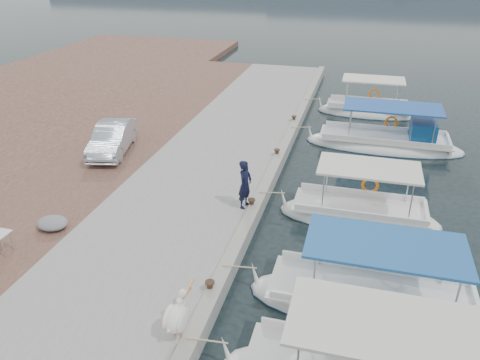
{
  "coord_description": "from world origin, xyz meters",
  "views": [
    {
      "loc": [
        3.22,
        -13.48,
        9.34
      ],
      "look_at": [
        -1.0,
        2.23,
        1.2
      ],
      "focal_mm": 35.0,
      "sensor_mm": 36.0,
      "label": 1
    }
  ],
  "objects_px": {
    "fishing_caique_b": "(370,304)",
    "fishing_caique_e": "(367,112)",
    "fishing_caique_d": "(386,144)",
    "parked_car": "(112,138)",
    "fishing_caique_c": "(359,217)",
    "pelican": "(177,317)",
    "fisherman": "(245,184)"
  },
  "relations": [
    {
      "from": "pelican",
      "to": "fishing_caique_e",
      "type": "bearing_deg",
      "value": 78.5
    },
    {
      "from": "fishing_caique_d",
      "to": "parked_car",
      "type": "xyz_separation_m",
      "value": [
        -12.7,
        -5.17,
        1.0
      ]
    },
    {
      "from": "fishing_caique_d",
      "to": "fishing_caique_c",
      "type": "bearing_deg",
      "value": -97.8
    },
    {
      "from": "fishing_caique_d",
      "to": "pelican",
      "type": "relative_size",
      "value": 5.37
    },
    {
      "from": "pelican",
      "to": "fisherman",
      "type": "distance_m",
      "value": 6.79
    },
    {
      "from": "fishing_caique_d",
      "to": "parked_car",
      "type": "relative_size",
      "value": 1.91
    },
    {
      "from": "fishing_caique_e",
      "to": "fishing_caique_d",
      "type": "bearing_deg",
      "value": -78.83
    },
    {
      "from": "fishing_caique_c",
      "to": "pelican",
      "type": "relative_size",
      "value": 4.09
    },
    {
      "from": "fishing_caique_b",
      "to": "pelican",
      "type": "xyz_separation_m",
      "value": [
        -4.73,
        -2.86,
        0.97
      ]
    },
    {
      "from": "fisherman",
      "to": "fishing_caique_c",
      "type": "bearing_deg",
      "value": -63.28
    },
    {
      "from": "fishing_caique_c",
      "to": "pelican",
      "type": "bearing_deg",
      "value": -118.52
    },
    {
      "from": "fishing_caique_e",
      "to": "pelican",
      "type": "distance_m",
      "value": 21.22
    },
    {
      "from": "fishing_caique_b",
      "to": "fishing_caique_e",
      "type": "height_order",
      "value": "same"
    },
    {
      "from": "fishing_caique_b",
      "to": "fishing_caique_c",
      "type": "xyz_separation_m",
      "value": [
        -0.51,
        4.91,
        0.0
      ]
    },
    {
      "from": "fishing_caique_b",
      "to": "fishing_caique_e",
      "type": "relative_size",
      "value": 1.17
    },
    {
      "from": "fisherman",
      "to": "parked_car",
      "type": "relative_size",
      "value": 0.45
    },
    {
      "from": "fishing_caique_d",
      "to": "fishing_caique_e",
      "type": "distance_m",
      "value": 5.42
    },
    {
      "from": "fishing_caique_e",
      "to": "pelican",
      "type": "xyz_separation_m",
      "value": [
        -4.23,
        -20.77,
        0.97
      ]
    },
    {
      "from": "parked_car",
      "to": "pelican",
      "type": "bearing_deg",
      "value": -67.19
    },
    {
      "from": "fishing_caique_b",
      "to": "fishing_caique_e",
      "type": "bearing_deg",
      "value": 91.62
    },
    {
      "from": "fishing_caique_c",
      "to": "parked_car",
      "type": "distance_m",
      "value": 11.96
    },
    {
      "from": "fishing_caique_c",
      "to": "fishing_caique_e",
      "type": "bearing_deg",
      "value": 89.98
    },
    {
      "from": "fishing_caique_e",
      "to": "fisherman",
      "type": "bearing_deg",
      "value": -106.82
    },
    {
      "from": "fishing_caique_b",
      "to": "fisherman",
      "type": "xyz_separation_m",
      "value": [
        -4.73,
        3.92,
        1.32
      ]
    },
    {
      "from": "pelican",
      "to": "parked_car",
      "type": "bearing_deg",
      "value": 125.83
    },
    {
      "from": "fishing_caique_e",
      "to": "parked_car",
      "type": "xyz_separation_m",
      "value": [
        -11.65,
        -10.48,
        1.06
      ]
    },
    {
      "from": "fishing_caique_c",
      "to": "parked_car",
      "type": "xyz_separation_m",
      "value": [
        -11.65,
        2.51,
        1.06
      ]
    },
    {
      "from": "fishing_caique_b",
      "to": "fishing_caique_c",
      "type": "relative_size",
      "value": 1.17
    },
    {
      "from": "fishing_caique_b",
      "to": "fisherman",
      "type": "distance_m",
      "value": 6.29
    },
    {
      "from": "fishing_caique_b",
      "to": "parked_car",
      "type": "height_order",
      "value": "fishing_caique_b"
    },
    {
      "from": "parked_car",
      "to": "fishing_caique_b",
      "type": "bearing_deg",
      "value": -44.42
    },
    {
      "from": "fishing_caique_d",
      "to": "fishing_caique_e",
      "type": "height_order",
      "value": "same"
    }
  ]
}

